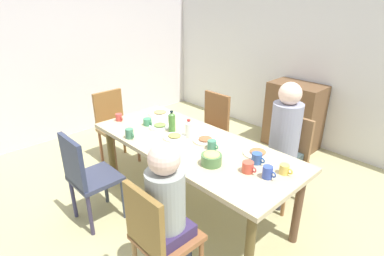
{
  "coord_description": "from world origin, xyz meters",
  "views": [
    {
      "loc": [
        1.86,
        -1.77,
        2.0
      ],
      "look_at": [
        0.0,
        0.0,
        0.89
      ],
      "focal_mm": 29.13,
      "sensor_mm": 36.0,
      "label": 1
    }
  ],
  "objects": [
    {
      "name": "bowl_0",
      "position": [
        0.39,
        -0.16,
        0.79
      ],
      "size": [
        0.17,
        0.17,
        0.11
      ],
      "color": "#4E7B45",
      "rests_on": "dining_table"
    },
    {
      "name": "wall_back",
      "position": [
        0.0,
        2.3,
        1.3
      ],
      "size": [
        5.41,
        0.12,
        2.6
      ],
      "primitive_type": "cube",
      "color": "silver",
      "rests_on": "ground_plane"
    },
    {
      "name": "cup_5",
      "position": [
        0.81,
        0.0,
        0.78
      ],
      "size": [
        0.11,
        0.08,
        0.1
      ],
      "color": "#384FA8",
      "rests_on": "dining_table"
    },
    {
      "name": "wall_left",
      "position": [
        -2.65,
        0.0,
        1.3
      ],
      "size": [
        0.12,
        4.72,
        2.6
      ],
      "primitive_type": "cube",
      "color": "silver",
      "rests_on": "ground_plane"
    },
    {
      "name": "plate_1",
      "position": [
        -0.19,
        -0.05,
        0.75
      ],
      "size": [
        0.22,
        0.22,
        0.04
      ],
      "color": "silver",
      "rests_on": "dining_table"
    },
    {
      "name": "dining_table",
      "position": [
        0.0,
        0.0,
        0.66
      ],
      "size": [
        2.07,
        0.87,
        0.74
      ],
      "color": "#C8B68B",
      "rests_on": "ground_plane"
    },
    {
      "name": "chair_0",
      "position": [
        -1.42,
        0.0,
        0.51
      ],
      "size": [
        0.4,
        0.4,
        0.9
      ],
      "color": "olive",
      "rests_on": "ground_plane"
    },
    {
      "name": "cup_0",
      "position": [
        -0.48,
        -0.35,
        0.78
      ],
      "size": [
        0.11,
        0.08,
        0.09
      ],
      "color": "#488562",
      "rests_on": "dining_table"
    },
    {
      "name": "chair_4",
      "position": [
        0.52,
        -0.81,
        0.51
      ],
      "size": [
        0.4,
        0.4,
        0.9
      ],
      "color": "#945B36",
      "rests_on": "ground_plane"
    },
    {
      "name": "plate_2",
      "position": [
        0.06,
        0.11,
        0.75
      ],
      "size": [
        0.23,
        0.23,
        0.04
      ],
      "color": "beige",
      "rests_on": "dining_table"
    },
    {
      "name": "cup_7",
      "position": [
        0.63,
        0.12,
        0.78
      ],
      "size": [
        0.12,
        0.08,
        0.09
      ],
      "color": "#365BA2",
      "rests_on": "dining_table"
    },
    {
      "name": "person_4",
      "position": [
        0.52,
        -0.72,
        0.69
      ],
      "size": [
        0.3,
        0.3,
        1.17
      ],
      "color": "#332F4A",
      "rests_on": "ground_plane"
    },
    {
      "name": "cup_6",
      "position": [
        0.21,
        0.04,
        0.78
      ],
      "size": [
        0.11,
        0.08,
        0.08
      ],
      "color": "#448366",
      "rests_on": "dining_table"
    },
    {
      "name": "side_cabinet",
      "position": [
        -0.06,
        2.0,
        0.45
      ],
      "size": [
        0.7,
        0.44,
        0.9
      ],
      "primitive_type": "cube",
      "color": "brown",
      "rests_on": "ground_plane"
    },
    {
      "name": "chair_3",
      "position": [
        0.52,
        0.81,
        0.51
      ],
      "size": [
        0.4,
        0.4,
        0.9
      ],
      "color": "olive",
      "rests_on": "ground_plane"
    },
    {
      "name": "person_3",
      "position": [
        0.52,
        0.72,
        0.76
      ],
      "size": [
        0.3,
        0.3,
        1.27
      ],
      "color": "#3C393D",
      "rests_on": "ground_plane"
    },
    {
      "name": "cup_3",
      "position": [
        -0.93,
        -0.19,
        0.78
      ],
      "size": [
        0.11,
        0.07,
        0.08
      ],
      "color": "#C8453E",
      "rests_on": "dining_table"
    },
    {
      "name": "ground_plane",
      "position": [
        0.0,
        0.0,
        0.0
      ],
      "size": [
        6.21,
        6.21,
        0.0
      ],
      "primitive_type": "plane",
      "color": "tan"
    },
    {
      "name": "bottle_0",
      "position": [
        -0.32,
        0.04,
        0.84
      ],
      "size": [
        0.07,
        0.07,
        0.22
      ],
      "color": "#478034",
      "rests_on": "dining_table"
    },
    {
      "name": "cup_4",
      "position": [
        -0.62,
        -0.04,
        0.77
      ],
      "size": [
        0.12,
        0.09,
        0.07
      ],
      "color": "#428D62",
      "rests_on": "dining_table"
    },
    {
      "name": "chair_1",
      "position": [
        -0.52,
        -0.81,
        0.51
      ],
      "size": [
        0.4,
        0.4,
        0.9
      ],
      "color": "#373D55",
      "rests_on": "ground_plane"
    },
    {
      "name": "chair_2",
      "position": [
        -0.52,
        0.81,
        0.51
      ],
      "size": [
        0.4,
        0.4,
        0.9
      ],
      "color": "olive",
      "rests_on": "ground_plane"
    },
    {
      "name": "bottle_1",
      "position": [
        -0.11,
        0.06,
        0.82
      ],
      "size": [
        0.07,
        0.07,
        0.18
      ],
      "color": "silver",
      "rests_on": "dining_table"
    },
    {
      "name": "plate_4",
      "position": [
        0.55,
        0.26,
        0.75
      ],
      "size": [
        0.25,
        0.25,
        0.04
      ],
      "color": "beige",
      "rests_on": "dining_table"
    },
    {
      "name": "cup_2",
      "position": [
        0.66,
        -0.04,
        0.78
      ],
      "size": [
        0.12,
        0.09,
        0.09
      ],
      "color": "#CD503B",
      "rests_on": "dining_table"
    },
    {
      "name": "cup_1",
      "position": [
        0.87,
        0.14,
        0.78
      ],
      "size": [
        0.11,
        0.07,
        0.08
      ],
      "color": "#EEC854",
      "rests_on": "dining_table"
    },
    {
      "name": "plate_0",
      "position": [
        -0.49,
        0.01,
        0.75
      ],
      "size": [
        0.22,
        0.22,
        0.04
      ],
      "color": "white",
      "rests_on": "dining_table"
    },
    {
      "name": "plate_3",
      "position": [
        -0.79,
        0.25,
        0.75
      ],
      "size": [
        0.26,
        0.26,
        0.04
      ],
      "color": "white",
      "rests_on": "dining_table"
    }
  ]
}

